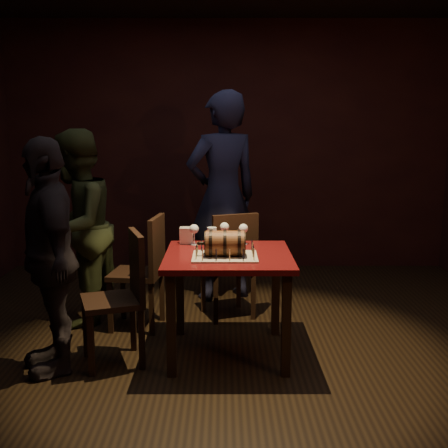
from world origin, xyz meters
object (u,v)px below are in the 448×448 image
(wine_glass_left, at_px, (194,230))
(wine_glass_right, at_px, (243,229))
(person_left_front, at_px, (49,256))
(pint_of_ale, at_px, (212,238))
(person_left_rear, at_px, (77,228))
(pub_table, at_px, (228,269))
(chair_left_front, at_px, (123,290))
(wine_glass_mid, at_px, (224,228))
(chair_left_rear, at_px, (145,266))
(chair_back, at_px, (231,260))
(barrel_cake, at_px, (225,243))
(person_back, at_px, (222,197))

(wine_glass_left, bearing_deg, wine_glass_right, 3.28)
(wine_glass_left, relative_size, person_left_front, 0.10)
(pint_of_ale, relative_size, person_left_rear, 0.09)
(pub_table, distance_m, wine_glass_right, 0.41)
(wine_glass_left, distance_m, wine_glass_right, 0.38)
(wine_glass_left, distance_m, chair_left_front, 0.73)
(pub_table, height_order, chair_left_front, chair_left_front)
(pub_table, xyz_separation_m, person_left_front, (-1.20, -0.26, 0.16))
(wine_glass_mid, height_order, chair_left_front, chair_left_front)
(pub_table, height_order, wine_glass_right, wine_glass_right)
(person_left_rear, bearing_deg, chair_left_rear, 87.83)
(wine_glass_mid, bearing_deg, chair_back, 81.10)
(chair_left_front, height_order, person_left_rear, person_left_rear)
(pub_table, xyz_separation_m, person_left_rear, (-1.26, 0.67, 0.17))
(chair_left_front, bearing_deg, pint_of_ale, 30.73)
(pub_table, relative_size, person_left_rear, 0.55)
(person_left_front, bearing_deg, pub_table, 77.18)
(pub_table, height_order, chair_left_rear, chair_left_rear)
(pub_table, height_order, pint_of_ale, pint_of_ale)
(barrel_cake, relative_size, wine_glass_mid, 2.06)
(wine_glass_left, height_order, wine_glass_mid, same)
(chair_left_front, distance_m, person_left_rear, 1.01)
(barrel_cake, distance_m, person_left_rear, 1.46)
(wine_glass_left, height_order, chair_left_rear, chair_left_rear)
(pub_table, relative_size, wine_glass_right, 5.59)
(wine_glass_right, height_order, person_back, person_back)
(barrel_cake, relative_size, person_left_front, 0.21)
(barrel_cake, xyz_separation_m, chair_back, (0.06, 0.85, -0.33))
(barrel_cake, bearing_deg, chair_left_front, -177.17)
(wine_glass_mid, bearing_deg, person_back, 91.03)
(pub_table, relative_size, wine_glass_left, 5.59)
(pint_of_ale, height_order, chair_back, chair_back)
(wine_glass_right, relative_size, chair_back, 0.17)
(chair_back, relative_size, chair_left_front, 1.00)
(wine_glass_right, relative_size, pint_of_ale, 1.07)
(wine_glass_right, height_order, chair_back, chair_back)
(chair_left_rear, relative_size, person_left_rear, 0.57)
(barrel_cake, relative_size, chair_left_rear, 0.36)
(barrel_cake, xyz_separation_m, chair_left_front, (-0.71, -0.03, -0.33))
(person_left_rear, bearing_deg, wine_glass_mid, 87.60)
(chair_back, bearing_deg, chair_left_front, -130.78)
(wine_glass_right, distance_m, pint_of_ale, 0.26)
(pub_table, relative_size, wine_glass_mid, 5.59)
(barrel_cake, distance_m, person_back, 1.45)
(pub_table, xyz_separation_m, wine_glass_right, (0.12, 0.32, 0.23))
(barrel_cake, xyz_separation_m, person_left_front, (-1.18, -0.15, -0.05))
(wine_glass_mid, xyz_separation_m, wine_glass_right, (0.14, -0.06, 0.00))
(chair_back, distance_m, chair_left_front, 1.17)
(wine_glass_left, relative_size, wine_glass_right, 1.00)
(wine_glass_right, height_order, chair_left_front, chair_left_front)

